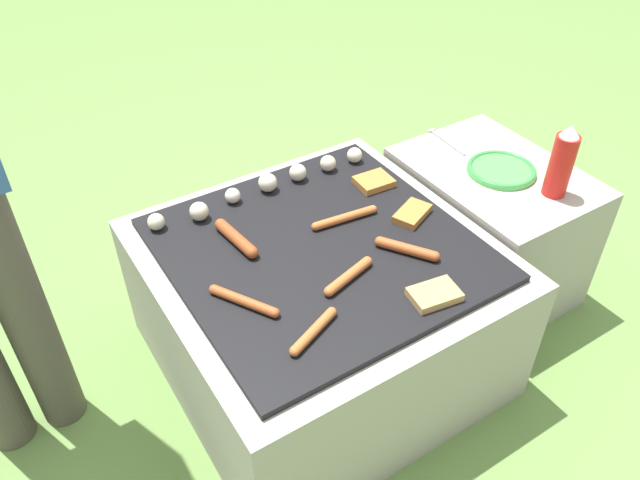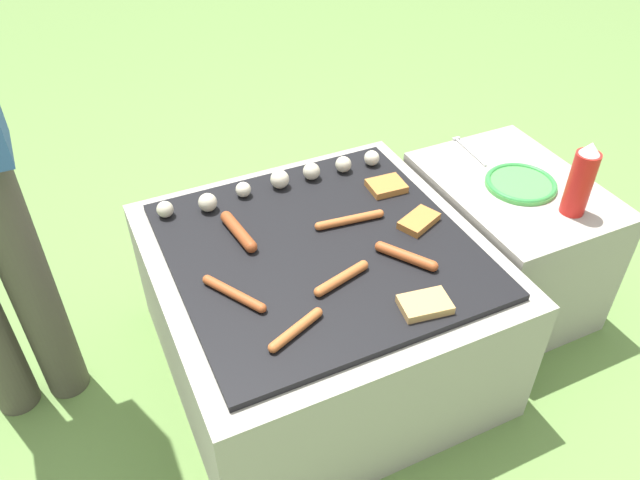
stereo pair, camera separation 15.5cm
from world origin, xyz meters
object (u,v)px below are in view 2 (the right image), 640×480
Objects in this scene: plate_colorful at (521,183)px; condiment_bottle at (581,180)px; fork_utensil at (468,149)px; sausage_front_center at (238,231)px.

condiment_bottle reaches higher than plate_colorful.
fork_utensil is (-0.02, 0.22, -0.01)m from plate_colorful.
sausage_front_center is 0.81m from plate_colorful.
sausage_front_center is 0.90m from condiment_bottle.
fork_utensil is (0.78, 0.10, -0.01)m from sausage_front_center.
sausage_front_center is 1.00× the size of fork_utensil.
sausage_front_center is at bearing 171.23° from plate_colorful.
plate_colorful reaches higher than fork_utensil.
sausage_front_center is 0.82× the size of condiment_bottle.
sausage_front_center is at bearing 161.68° from condiment_bottle.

